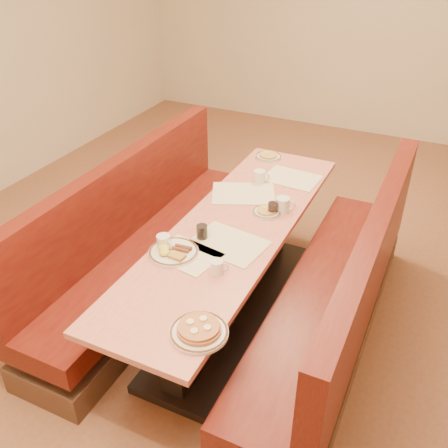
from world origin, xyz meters
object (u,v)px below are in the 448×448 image
at_px(diner_table, 233,272).
at_px(booth_right, 337,303).
at_px(booth_left, 145,247).
at_px(coffee_mug_c, 283,205).
at_px(eggs_plate, 173,251).
at_px(coffee_mug_d, 260,176).
at_px(soda_tumbler_near, 202,232).
at_px(soda_tumbler_mid, 273,209).
at_px(coffee_mug_b, 164,242).
at_px(pancake_plate, 199,330).
at_px(coffee_mug_a, 217,267).

bearing_deg(diner_table, booth_right, 0.00).
height_order(booth_left, coffee_mug_c, booth_left).
xyz_separation_m(eggs_plate, coffee_mug_d, (0.12, 1.10, 0.03)).
height_order(booth_left, soda_tumbler_near, booth_left).
bearing_deg(soda_tumbler_mid, diner_table, -124.60).
bearing_deg(soda_tumbler_mid, coffee_mug_b, -123.99).
bearing_deg(booth_left, soda_tumbler_mid, 15.57).
bearing_deg(pancake_plate, eggs_plate, 130.92).
bearing_deg(eggs_plate, coffee_mug_c, 60.61).
bearing_deg(pancake_plate, diner_table, 104.78).
bearing_deg(soda_tumbler_mid, coffee_mug_a, -94.05).
xyz_separation_m(diner_table, pancake_plate, (0.26, -0.97, 0.40)).
bearing_deg(coffee_mug_c, booth_left, -176.51).
xyz_separation_m(coffee_mug_a, soda_tumbler_mid, (0.05, 0.74, 0.00)).
distance_m(eggs_plate, coffee_mug_c, 0.87).
distance_m(booth_right, pancake_plate, 1.16).
bearing_deg(booth_left, diner_table, 0.00).
height_order(booth_left, coffee_mug_d, booth_left).
xyz_separation_m(coffee_mug_c, soda_tumbler_mid, (-0.05, -0.07, -0.01)).
relative_size(eggs_plate, coffee_mug_b, 2.55).
height_order(pancake_plate, soda_tumbler_near, soda_tumbler_near).
relative_size(pancake_plate, eggs_plate, 0.96).
relative_size(coffee_mug_a, coffee_mug_d, 0.84).
distance_m(booth_right, coffee_mug_a, 0.89).
height_order(booth_right, coffee_mug_d, booth_right).
xyz_separation_m(booth_left, coffee_mug_b, (0.46, -0.42, 0.44)).
bearing_deg(soda_tumbler_near, booth_right, 14.36).
distance_m(diner_table, coffee_mug_b, 0.65).
distance_m(booth_right, coffee_mug_c, 0.74).
relative_size(eggs_plate, soda_tumbler_near, 3.15).
bearing_deg(pancake_plate, booth_right, 63.86).
relative_size(booth_left, soda_tumbler_mid, 28.44).
distance_m(coffee_mug_a, soda_tumbler_mid, 0.75).
distance_m(coffee_mug_b, coffee_mug_d, 1.09).
bearing_deg(booth_left, pancake_plate, -44.48).
xyz_separation_m(coffee_mug_c, soda_tumbler_near, (-0.35, -0.54, -0.01)).
bearing_deg(coffee_mug_a, diner_table, 80.98).
bearing_deg(booth_left, soda_tumbler_near, -19.61).
bearing_deg(coffee_mug_a, coffee_mug_b, 146.29).
height_order(diner_table, coffee_mug_c, coffee_mug_c).
height_order(booth_left, eggs_plate, booth_left).
relative_size(diner_table, coffee_mug_c, 18.46).
bearing_deg(booth_right, pancake_plate, -116.14).
height_order(coffee_mug_c, soda_tumbler_mid, coffee_mug_c).
bearing_deg(eggs_plate, booth_left, 140.19).
relative_size(booth_right, coffee_mug_b, 21.11).
bearing_deg(booth_right, coffee_mug_d, 141.11).
distance_m(diner_table, booth_left, 0.73).
height_order(pancake_plate, eggs_plate, pancake_plate).
height_order(diner_table, soda_tumbler_mid, soda_tumbler_mid).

